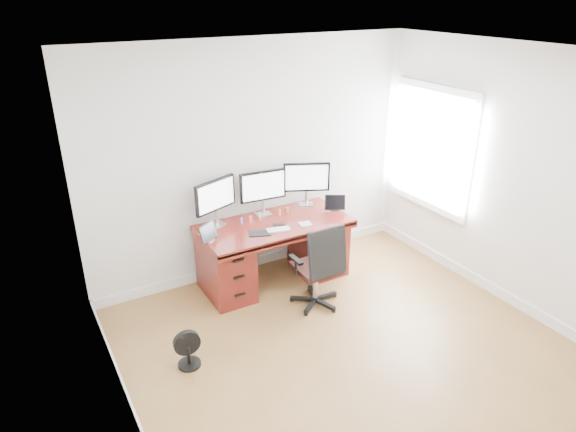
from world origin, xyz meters
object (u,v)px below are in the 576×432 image
desk (274,249)px  office_chair (318,280)px  floor_fan (188,350)px  monitor_center (263,187)px  keyboard (278,230)px

desk → office_chair: office_chair is taller
floor_fan → monitor_center: 2.03m
desk → keyboard: size_ratio=6.71×
desk → monitor_center: bearing=90.0°
floor_fan → monitor_center: (1.39, 1.18, 0.91)m
desk → office_chair: (0.16, -0.70, -0.08)m
office_chair → floor_fan: office_chair is taller
desk → keyboard: keyboard is taller
desk → floor_fan: 1.69m
desk → floor_fan: bearing=-145.9°
floor_fan → keyboard: size_ratio=1.43×
office_chair → keyboard: (-0.21, 0.48, 0.44)m
monitor_center → keyboard: size_ratio=2.18×
office_chair → monitor_center: monitor_center is taller
desk → monitor_center: (-0.00, 0.24, 0.68)m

